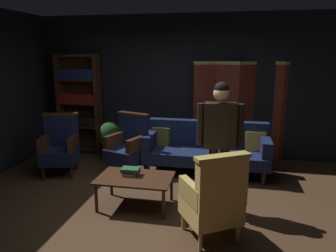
{
  "coord_description": "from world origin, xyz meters",
  "views": [
    {
      "loc": [
        0.92,
        -3.86,
        2.04
      ],
      "look_at": [
        0.0,
        0.8,
        0.95
      ],
      "focal_mm": 33.83,
      "sensor_mm": 36.0,
      "label": 1
    }
  ],
  "objects": [
    {
      "name": "book_tan_leather",
      "position": [
        -0.37,
        0.02,
        0.44
      ],
      "size": [
        0.2,
        0.17,
        0.04
      ],
      "primitive_type": "cube",
      "rotation": [
        0.0,
        0.0,
        -0.04
      ],
      "color": "#9E7A47",
      "rests_on": "coffee_table"
    },
    {
      "name": "armchair_wing_left",
      "position": [
        -0.77,
        1.15,
        0.49
      ],
      "size": [
        0.74,
        0.74,
        1.04
      ],
      "color": "#382114",
      "rests_on": "ground_plane"
    },
    {
      "name": "coffee_table",
      "position": [
        -0.29,
        -0.04,
        0.37
      ],
      "size": [
        1.0,
        0.64,
        0.42
      ],
      "color": "#382114",
      "rests_on": "ground_plane"
    },
    {
      "name": "armchair_wing_right",
      "position": [
        -1.91,
        0.9,
        0.49
      ],
      "size": [
        0.71,
        0.71,
        1.04
      ],
      "color": "#382114",
      "rests_on": "ground_plane"
    },
    {
      "name": "armchair_gilt_accent",
      "position": [
        0.79,
        -0.63,
        0.49
      ],
      "size": [
        0.79,
        0.79,
        1.04
      ],
      "color": "tan",
      "rests_on": "ground_plane"
    },
    {
      "name": "bookshelf",
      "position": [
        -2.15,
        2.19,
        1.08
      ],
      "size": [
        0.9,
        0.32,
        2.05
      ],
      "color": "#382114",
      "rests_on": "ground_plane"
    },
    {
      "name": "book_green_cloth",
      "position": [
        -0.37,
        0.02,
        0.51
      ],
      "size": [
        0.25,
        0.17,
        0.04
      ],
      "primitive_type": "cube",
      "rotation": [
        0.0,
        0.0,
        0.04
      ],
      "color": "#1E4C28",
      "rests_on": "book_navy_cloth"
    },
    {
      "name": "ground_plane",
      "position": [
        0.0,
        0.0,
        0.0
      ],
      "size": [
        10.0,
        10.0,
        0.0
      ],
      "primitive_type": "plane",
      "color": "#3D2819"
    },
    {
      "name": "velvet_couch",
      "position": [
        0.55,
        1.45,
        0.45
      ],
      "size": [
        2.12,
        0.78,
        0.88
      ],
      "color": "#382114",
      "rests_on": "ground_plane"
    },
    {
      "name": "book_navy_cloth",
      "position": [
        -0.37,
        0.02,
        0.47
      ],
      "size": [
        0.27,
        0.19,
        0.03
      ],
      "primitive_type": "cube",
      "rotation": [
        0.0,
        0.0,
        -0.22
      ],
      "color": "navy",
      "rests_on": "book_tan_leather"
    },
    {
      "name": "folding_screen",
      "position": [
        1.27,
        2.36,
        0.99
      ],
      "size": [
        2.1,
        0.48,
        1.9
      ],
      "color": "#5B2319",
      "rests_on": "ground_plane"
    },
    {
      "name": "back_wall",
      "position": [
        0.0,
        2.45,
        1.4
      ],
      "size": [
        7.2,
        0.1,
        2.8
      ],
      "primitive_type": "cube",
      "color": "black",
      "rests_on": "ground_plane"
    },
    {
      "name": "standing_figure",
      "position": [
        0.81,
        0.11,
        1.03
      ],
      "size": [
        0.59,
        0.25,
        1.7
      ],
      "color": "black",
      "rests_on": "ground_plane"
    },
    {
      "name": "potted_plant",
      "position": [
        -1.33,
        1.73,
        0.43
      ],
      "size": [
        0.46,
        0.46,
        0.76
      ],
      "color": "brown",
      "rests_on": "ground_plane"
    }
  ]
}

